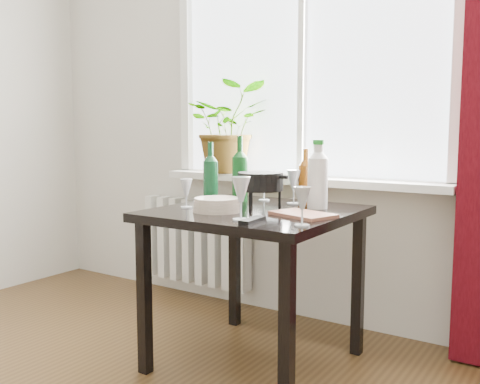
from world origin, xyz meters
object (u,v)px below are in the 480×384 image
Objects in this scene: wineglass_front_right at (241,198)px; wineglass_far_right at (302,206)px; wineglass_back_left at (264,186)px; cutting_board at (303,214)px; bottle_amber at (305,176)px; plate_stack at (217,205)px; fondue_pot at (260,190)px; wine_bottle_right at (240,168)px; radiator at (196,241)px; tv_remote at (252,220)px; wine_bottle_left at (211,173)px; table at (256,229)px; cleaning_bottle at (318,173)px; potted_plant at (229,128)px; wineglass_back_center at (294,187)px; wineglass_front_left at (186,193)px.

wineglass_far_right is at bearing 3.49° from wineglass_front_right.
cutting_board is at bearing -40.57° from wineglass_back_left.
wineglass_front_right is at bearing -90.49° from bottle_amber.
fondue_pot reaches higher than plate_stack.
wine_bottle_right is 0.56m from cutting_board.
radiator is at bearing 136.15° from wineglass_front_right.
wine_bottle_right is at bearing 153.22° from cutting_board.
wineglass_back_left is 0.97× the size of tv_remote.
wineglass_far_right is (1.23, -0.91, 0.44)m from radiator.
wine_bottle_left is 1.26× the size of fondue_pot.
radiator is 1.09m from table.
wine_bottle_right is 1.03× the size of cleaning_bottle.
bottle_amber is 0.57m from wineglass_front_right.
wineglass_far_right is 0.50m from plate_stack.
table is 0.39m from cleaning_bottle.
potted_plant is 3.66× the size of wineglass_back_left.
wineglass_front_right is at bearing -103.69° from cleaning_bottle.
tv_remote is at bearing -80.15° from fondue_pot.
cleaning_bottle is (0.51, 0.14, 0.01)m from wine_bottle_left.
plate_stack is at bearing -88.12° from wineglass_back_left.
wineglass_back_center is 0.20m from fondue_pot.
wineglass_back_center is 1.16× the size of wineglass_back_left.
bottle_amber is 0.60m from tv_remote.
radiator is 1.14m from bottle_amber.
fondue_pot is at bearing 109.39° from wineglass_front_right.
bottle_amber reaches higher than wineglass_far_right.
wineglass_front_right reaches higher than wineglass_back_center.
plate_stack is (0.19, -0.01, -0.04)m from wineglass_front_left.
wine_bottle_right is at bearing 123.30° from tv_remote.
potted_plant is (-0.57, 0.61, 0.47)m from table.
table is at bearing -7.73° from wine_bottle_left.
plate_stack is at bearing -73.27° from wine_bottle_right.
cleaning_bottle is 1.90× the size of wineglass_back_center.
wineglass_back_left reaches higher than table.
wineglass_front_right reaches higher than wineglass_front_left.
potted_plant is 1.14m from cutting_board.
plate_stack is (0.74, -0.78, 0.39)m from radiator.
wine_bottle_left is 0.28m from fondue_pot.
potted_plant is at bearing 136.89° from wineglass_far_right.
fondue_pot is (0.27, 0.03, -0.07)m from wine_bottle_left.
cleaning_bottle is 0.28m from fondue_pot.
wineglass_back_center is (-0.04, 0.54, -0.00)m from wineglass_front_right.
wine_bottle_left is at bearing -149.43° from wineglass_back_center.
cutting_board is (0.10, 0.25, -0.00)m from tv_remote.
radiator is 5.16× the size of wineglass_far_right.
cutting_board is (0.38, 0.10, -0.02)m from plate_stack.
plate_stack is at bearing -46.58° from radiator.
fondue_pot is at bearing -154.56° from cleaning_bottle.
potted_plant is at bearing 124.34° from tv_remote.
bottle_amber is 0.25m from wineglass_back_left.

